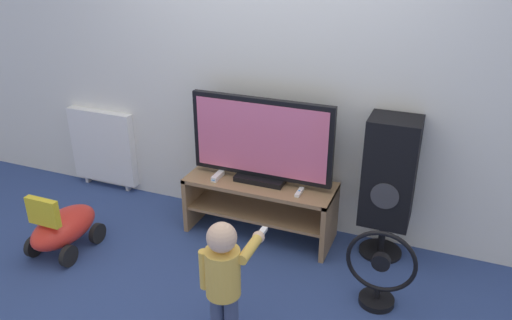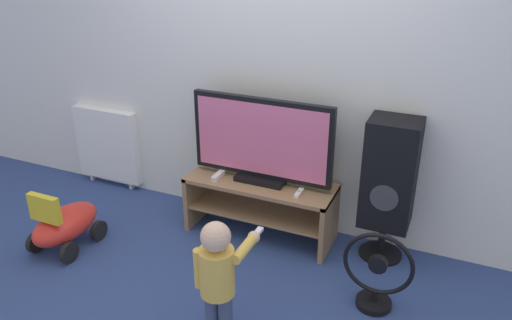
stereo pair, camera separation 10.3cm
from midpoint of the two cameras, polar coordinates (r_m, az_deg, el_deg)
name	(u,v)px [view 1 (the left image)]	position (r m, az deg, el deg)	size (l,w,h in m)	color
ground_plane	(250,247)	(3.84, -1.49, -9.88)	(16.00, 16.00, 0.00)	navy
wall_back	(275,63)	(3.73, 1.38, 11.05)	(10.00, 0.06, 2.60)	silver
tv_stand	(260,199)	(3.84, -0.30, -4.49)	(1.14, 0.42, 0.46)	#93704C
television	(261,141)	(3.65, -0.21, 2.13)	(1.08, 0.20, 0.65)	black
game_console	(218,176)	(3.83, -5.16, -1.83)	(0.04, 0.16, 0.04)	white
remote_primary	(299,192)	(3.60, 4.16, -3.70)	(0.04, 0.13, 0.03)	white
child	(224,272)	(2.83, -4.73, -12.69)	(0.29, 0.45, 0.78)	#3F4C72
speaker_tower	(390,174)	(3.56, 14.22, -1.60)	(0.35, 0.31, 1.06)	black
floor_fan	(380,272)	(3.27, 13.08, -12.37)	(0.44, 0.23, 0.54)	black
ride_on_toy	(63,227)	(3.99, -21.87, -7.14)	(0.36, 0.58, 0.51)	red
radiator	(103,147)	(4.76, -17.67, 1.44)	(0.65, 0.08, 0.74)	white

